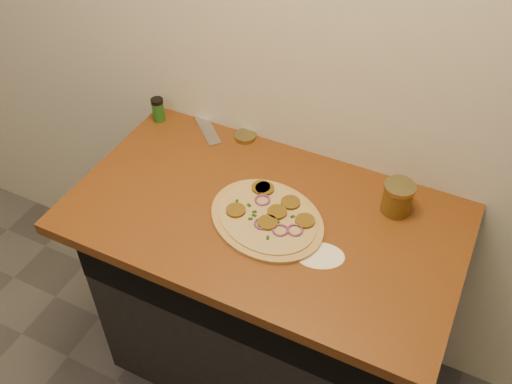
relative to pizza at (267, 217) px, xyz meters
The scene contains 8 objects.
cabinet 0.48m from the pizza, 109.87° to the left, with size 1.10×0.60×0.86m, color black.
countertop 0.04m from the pizza, 128.93° to the left, with size 1.20×0.70×0.04m, color brown.
pizza is the anchor object (origin of this frame).
chefs_knife 0.60m from the pizza, 140.61° to the left, with size 0.28×0.26×0.02m.
mason_jar_lid 0.40m from the pizza, 126.36° to the left, with size 0.08×0.08×0.02m, color #8F8753.
salsa_jar 0.40m from the pizza, 32.05° to the left, with size 0.09×0.09×0.10m.
spice_shaker 0.64m from the pizza, 153.58° to the left, with size 0.04×0.04×0.09m.
flour_spill 0.20m from the pizza, 18.15° to the right, with size 0.14×0.14×0.00m, color white.
Camera 1 is at (0.51, 0.31, 2.14)m, focal length 40.00 mm.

